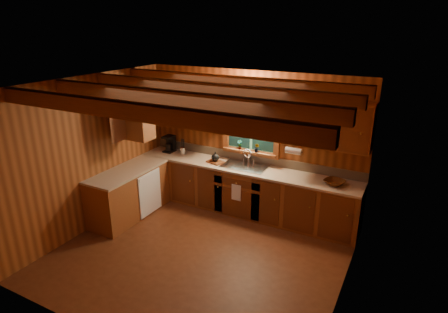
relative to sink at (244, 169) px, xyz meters
name	(u,v)px	position (x,y,z in m)	size (l,w,h in m)	color
room	(198,176)	(0.00, -1.60, 0.44)	(4.20, 4.20, 4.20)	#552914
ceiling_beams	(196,94)	(0.00, -1.60, 1.63)	(4.20, 2.54, 0.18)	brown
base_cabinets	(213,191)	(-0.49, -0.32, -0.43)	(4.20, 2.22, 0.86)	brown
countertop	(213,169)	(-0.48, -0.31, 0.02)	(4.20, 2.24, 0.04)	tan
backsplash	(251,158)	(0.00, 0.28, 0.12)	(4.20, 0.02, 0.16)	tan
dishwasher_panel	(150,193)	(-1.47, -0.92, -0.43)	(0.02, 0.60, 0.80)	white
upper_cabinets	(212,115)	(-0.56, -0.18, 0.98)	(4.19, 1.77, 0.78)	brown
window	(251,130)	(0.00, 0.26, 0.67)	(1.12, 0.08, 1.00)	brown
window_sill	(250,152)	(0.00, 0.22, 0.26)	(1.06, 0.14, 0.04)	brown
wall_sconce	(249,96)	(0.00, 0.14, 1.31)	(0.45, 0.21, 0.17)	black
paper_towel_roll	(294,151)	(0.92, -0.07, 0.51)	(0.11, 0.11, 0.27)	white
dish_towel	(236,193)	(0.00, -0.34, -0.34)	(0.18, 0.01, 0.30)	white
sink	(244,169)	(0.00, 0.00, 0.00)	(0.82, 0.48, 0.43)	silver
coffee_maker	(170,144)	(-1.70, 0.08, 0.21)	(0.19, 0.24, 0.33)	black
utensil_crock	(183,150)	(-1.38, 0.04, 0.12)	(0.11, 0.11, 0.32)	silver
cutting_board	(215,162)	(-0.57, -0.07, 0.06)	(0.30, 0.21, 0.03)	#5A2A13
teakettle	(215,157)	(-0.57, -0.07, 0.15)	(0.15, 0.15, 0.19)	black
wicker_basket	(335,182)	(1.63, -0.06, 0.08)	(0.32, 0.32, 0.08)	#48230C
potted_plant_left	(240,145)	(-0.20, 0.21, 0.38)	(0.10, 0.07, 0.18)	#5A2A13
potted_plant_right	(257,148)	(0.15, 0.19, 0.37)	(0.10, 0.08, 0.17)	#5A2A13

